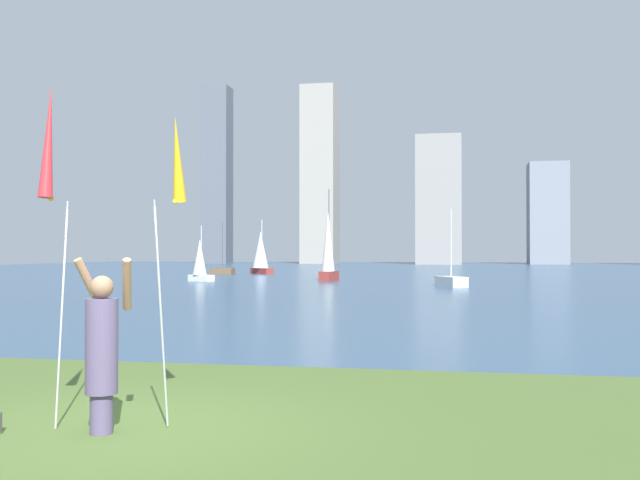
{
  "coord_description": "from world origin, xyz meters",
  "views": [
    {
      "loc": [
        3.77,
        -7.69,
        2.02
      ],
      "look_at": [
        -0.12,
        12.49,
        2.31
      ],
      "focal_mm": 41.08,
      "sensor_mm": 36.0,
      "label": 1
    }
  ],
  "objects": [
    {
      "name": "sailboat_7",
      "position": [
        -16.37,
        52.41,
        0.29
      ],
      "size": [
        2.05,
        1.02,
        4.42
      ],
      "color": "brown",
      "rests_on": "ground"
    },
    {
      "name": "person",
      "position": [
        -0.13,
        -0.21,
        0.95
      ],
      "size": [
        0.71,
        0.53,
        1.94
      ],
      "rotation": [
        0.0,
        0.0,
        0.34
      ],
      "color": "#594C72",
      "rests_on": "ground"
    },
    {
      "name": "skyline_tower_1",
      "position": [
        -17.71,
        103.86,
        13.71
      ],
      "size": [
        5.21,
        6.37,
        27.42
      ],
      "color": "gray",
      "rests_on": "ground"
    },
    {
      "name": "skyline_tower_2",
      "position": [
        0.61,
        101.59,
        9.45
      ],
      "size": [
        6.61,
        6.16,
        18.91
      ],
      "color": "gray",
      "rests_on": "ground"
    },
    {
      "name": "sailboat_6",
      "position": [
        -13.3,
        53.68,
        1.82
      ],
      "size": [
        2.49,
        2.41,
        4.68
      ],
      "color": "maroon",
      "rests_on": "ground"
    },
    {
      "name": "skyline_tower_3",
      "position": [
        16.4,
        104.6,
        7.48
      ],
      "size": [
        5.6,
        5.6,
        14.96
      ],
      "color": "gray",
      "rests_on": "ground"
    },
    {
      "name": "sailboat_4",
      "position": [
        -4.8,
        39.65,
        2.15
      ],
      "size": [
        1.11,
        1.85,
        6.06
      ],
      "color": "maroon",
      "rests_on": "ground"
    },
    {
      "name": "ground",
      "position": [
        0.0,
        50.95,
        -0.06
      ],
      "size": [
        120.0,
        138.0,
        0.12
      ],
      "color": "#4C662D"
    },
    {
      "name": "skyline_tower_0",
      "position": [
        -34.09,
        102.5,
        13.95
      ],
      "size": [
        4.25,
        3.66,
        27.9
      ],
      "color": "#565B66",
      "rests_on": "ground"
    },
    {
      "name": "sailboat_3",
      "position": [
        -13.08,
        38.03,
        1.3
      ],
      "size": [
        1.94,
        1.47,
        3.65
      ],
      "color": "silver",
      "rests_on": "ground"
    },
    {
      "name": "kite_flag_right",
      "position": [
        0.48,
        0.44,
        2.99
      ],
      "size": [
        0.16,
        0.83,
        3.59
      ],
      "color": "#B2B2B7",
      "rests_on": "ground"
    },
    {
      "name": "kite_flag_left",
      "position": [
        -0.73,
        -0.29,
        3.15
      ],
      "size": [
        0.16,
        0.56,
        3.87
      ],
      "color": "#B2B2B7",
      "rests_on": "ground"
    },
    {
      "name": "sailboat_0",
      "position": [
        3.23,
        33.88,
        0.31
      ],
      "size": [
        1.9,
        2.55,
        4.35
      ],
      "color": "silver",
      "rests_on": "ground"
    }
  ]
}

